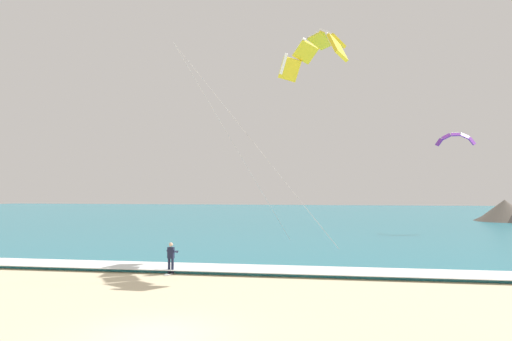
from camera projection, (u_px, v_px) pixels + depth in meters
The scene contains 7 objects.
ground_plane at pixel (152, 335), 15.37m from camera, with size 200.00×200.00×0.00m, color beige.
sea at pixel (308, 216), 85.30m from camera, with size 200.00×120.00×0.20m, color teal.
surf_foam at pixel (235, 268), 27.22m from camera, with size 200.00×2.80×0.04m, color white.
surfboard at pixel (171, 273), 26.62m from camera, with size 0.62×1.45×0.09m.
kitesurfer at pixel (171, 256), 26.68m from camera, with size 0.56×0.56×1.69m.
kite_primary at pixel (315, 50), 31.08m from camera, with size 9.62×7.62×13.22m.
kite_distant at pixel (455, 138), 52.02m from camera, with size 4.05×1.47×1.47m.
Camera 1 is at (5.85, -14.78, 4.51)m, focal length 34.72 mm.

